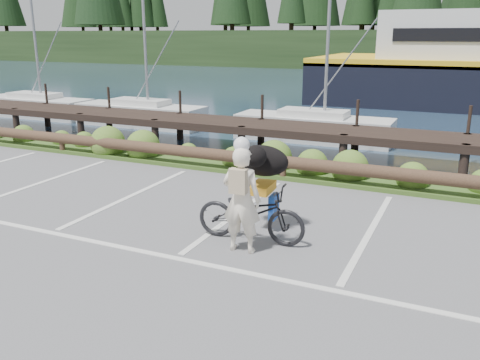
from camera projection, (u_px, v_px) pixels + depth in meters
name	position (u px, v px, depth m)	size (l,w,h in m)	color
ground	(188.00, 249.00, 8.41)	(72.00, 72.00, 0.00)	#59585B
harbor_backdrop	(451.00, 58.00, 76.94)	(170.00, 160.00, 30.00)	#1B2C41
vegetation_strip	(292.00, 171.00, 13.03)	(34.00, 1.60, 0.10)	#3D5B21
log_rail	(283.00, 180.00, 12.44)	(32.00, 0.30, 0.60)	#443021
bicycle	(251.00, 213.00, 8.63)	(0.67, 1.91, 1.00)	black
cyclist	(242.00, 200.00, 8.12)	(0.64, 0.42, 1.76)	white
dog	(263.00, 161.00, 8.96)	(0.96, 0.47, 0.55)	black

